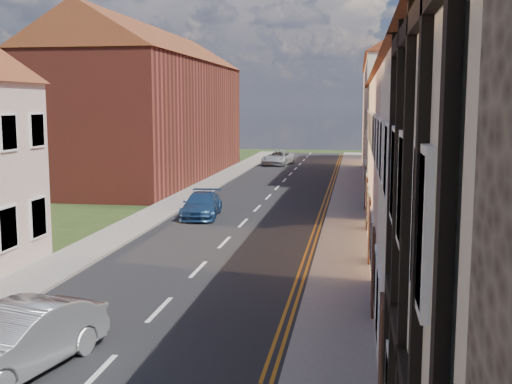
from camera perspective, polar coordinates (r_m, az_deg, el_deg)
road at (r=24.05m, az=-2.83°, el=-4.51°), size 7.00×90.00×0.02m
pavement_left at (r=25.29m, az=-12.66°, el=-3.97°), size 1.80×90.00×0.12m
pavement_right at (r=23.55m, az=7.74°, el=-4.71°), size 1.80×90.00×0.12m
cottage_r_pink at (r=22.35m, az=20.61°, el=5.61°), size 8.30×6.00×9.00m
cottage_r_white_far at (r=27.66m, az=18.37°, el=6.05°), size 8.30×5.20×9.00m
cottage_r_cream_far at (r=33.00m, az=16.86°, el=6.32°), size 8.30×6.00×9.00m
block_right_far at (r=48.20m, az=14.42°, el=7.75°), size 8.30×24.20×10.50m
block_left_far at (r=45.25m, az=-9.32°, el=7.91°), size 8.30×24.20×10.50m
car_mid at (r=13.39m, az=-20.34°, el=-12.26°), size 2.25×4.18×1.31m
car_far at (r=29.42m, az=-4.86°, el=-1.17°), size 1.93×4.01×1.12m
car_distant at (r=54.63m, az=1.98°, el=3.05°), size 2.70×4.65×1.22m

